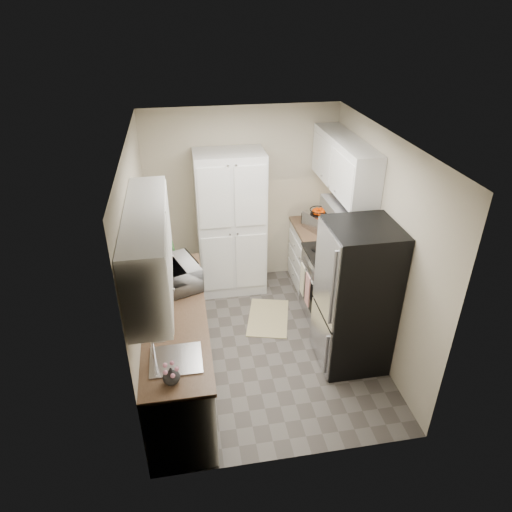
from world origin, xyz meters
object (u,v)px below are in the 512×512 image
Objects in this scene: toaster_oven at (320,221)px; refrigerator at (356,297)px; electric_range at (333,286)px; pantry_cabinet at (231,224)px; microwave at (180,274)px; wine_bottle at (159,258)px.

refrigerator is at bearing -114.87° from toaster_oven.
toaster_oven reaches higher than electric_range.
pantry_cabinet reaches higher than microwave.
microwave is (-0.71, -1.26, 0.07)m from pantry_cabinet.
toaster_oven is at bearing 88.22° from refrigerator.
toaster_oven is at bearing 18.20° from wine_bottle.
microwave is 1.33× the size of toaster_oven.
wine_bottle is 2.24m from toaster_oven.
electric_range is at bearing -1.19° from wine_bottle.
wine_bottle reaches higher than microwave.
pantry_cabinet is at bearing 123.46° from refrigerator.
refrigerator reaches higher than microwave.
microwave is at bearing -59.06° from wine_bottle.
pantry_cabinet is 1.77× the size of electric_range.
microwave reaches higher than toaster_oven.
refrigerator is 5.69× the size of wine_bottle.
toaster_oven is at bearing 88.97° from electric_range.
refrigerator is 2.26m from wine_bottle.
refrigerator is at bearing -56.54° from pantry_cabinet.
electric_range is 2.20m from wine_bottle.
refrigerator is 1.92m from microwave.
microwave is at bearing -169.78° from electric_range.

